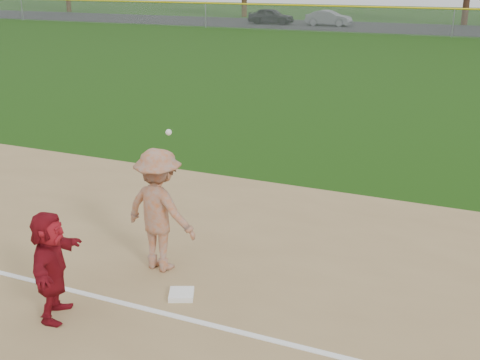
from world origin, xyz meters
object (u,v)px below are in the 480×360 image
at_px(first_base, 181,294).
at_px(car_left, 271,16).
at_px(base_runner, 51,266).
at_px(car_mid, 329,18).

relative_size(first_base, car_left, 0.09).
bearing_deg(car_left, first_base, -161.32).
distance_m(base_runner, car_mid, 47.96).
relative_size(first_base, car_mid, 0.09).
xyz_separation_m(car_left, car_mid, (5.28, 0.24, -0.04)).
distance_m(car_left, car_mid, 5.29).
xyz_separation_m(base_runner, car_left, (-14.58, 46.82, -0.09)).
bearing_deg(car_left, base_runner, -163.25).
xyz_separation_m(base_runner, car_mid, (-9.29, 47.05, -0.14)).
distance_m(first_base, base_runner, 1.92).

